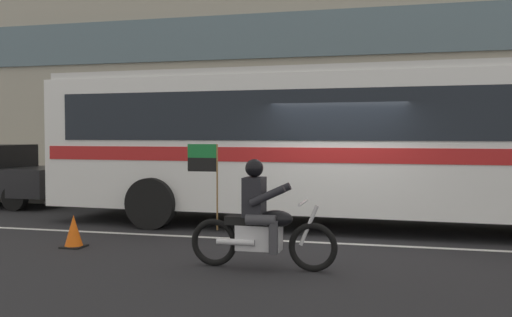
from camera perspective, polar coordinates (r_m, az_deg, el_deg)
ground_plane at (r=10.87m, az=8.06°, el=-7.76°), size 60.00×60.00×0.00m
sidewalk_curb at (r=15.89m, az=10.08°, el=-4.28°), size 28.00×3.80×0.15m
lane_center_stripe at (r=10.28m, az=7.70°, el=-8.32°), size 26.60×0.14×0.01m
transit_bus at (r=11.87m, az=10.10°, el=2.22°), size 13.10×3.02×3.22m
motorcycle_with_rider at (r=8.21m, az=0.46°, el=-6.34°), size 2.20×0.64×1.78m
traffic_cone at (r=10.27m, az=-17.65°, el=-6.99°), size 0.36×0.36×0.55m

